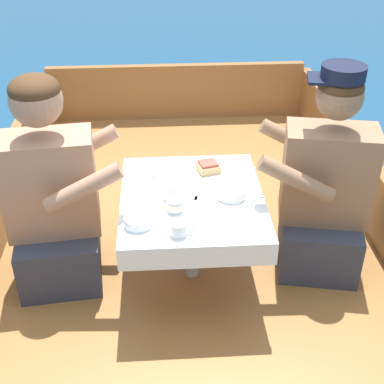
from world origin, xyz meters
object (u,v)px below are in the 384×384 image
Objects in this scene: sandwich at (208,167)px; coffee_cup_port at (171,191)px; coffee_cup_starboard at (179,228)px; tin_can at (175,206)px; person_port at (54,201)px; person_starboard at (324,191)px.

coffee_cup_port is at bearing -131.22° from sandwich.
coffee_cup_starboard and tin_can have the same top height.
sandwich is at bearing 61.58° from tin_can.
person_port reaches higher than coffee_cup_port.
coffee_cup_starboard is 0.16m from tin_can.
person_port is at bearing 148.67° from coffee_cup_starboard.
coffee_cup_starboard is (-0.68, -0.35, 0.07)m from person_starboard.
coffee_cup_port is 0.10m from tin_can.
coffee_cup_port is 0.27m from coffee_cup_starboard.
person_port reaches higher than tin_can.
person_port is at bearing 11.92° from person_starboard.
person_starboard is 0.72m from tin_can.
sandwich is at bearing 71.45° from coffee_cup_starboard.
person_port reaches higher than coffee_cup_starboard.
person_port is 10.14× the size of coffee_cup_starboard.
coffee_cup_starboard is at bearing -85.07° from coffee_cup_port.
coffee_cup_port is at bearing 17.77° from person_starboard.
sandwich is at bearing -2.26° from person_starboard.
sandwich reaches higher than tin_can.
tin_can is at bearing 26.03° from person_starboard.
coffee_cup_starboard is (0.54, -0.33, 0.06)m from person_port.
coffee_cup_port is at bearing 97.90° from tin_can.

